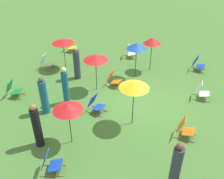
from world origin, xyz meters
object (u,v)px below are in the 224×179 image
object	(u,v)px
umbrella_2	(63,41)
deckchair_5	(201,91)
deckchair_6	(96,104)
deckchair_7	(198,64)
deckchair_10	(13,90)
deckchair_1	(114,79)
person_0	(37,126)
deckchair_3	(46,62)
deckchair_8	(70,46)
person_3	(176,168)
umbrella_5	(96,58)
person_2	(65,86)
umbrella_3	(134,84)
umbrella_0	(152,41)
umbrella_4	(68,107)
umbrella_1	(137,46)
person_4	(77,64)
deckchair_4	(50,163)
person_1	(44,96)
deckchair_2	(185,129)
deckchair_9	(129,52)

from	to	relation	value
umbrella_2	deckchair_5	bearing A→B (deg)	-95.90
deckchair_6	deckchair_7	xyz separation A→B (m)	(5.10, -3.95, 0.00)
deckchair_10	umbrella_2	bearing A→B (deg)	-26.76
deckchair_1	person_0	distance (m)	4.88
deckchair_3	deckchair_8	xyz separation A→B (m)	(2.38, -0.26, 0.00)
deckchair_7	person_3	distance (m)	7.90
umbrella_5	person_2	world-z (taller)	umbrella_5
umbrella_3	umbrella_5	distance (m)	2.93
deckchair_1	umbrella_0	xyz separation A→B (m)	(2.13, -1.41, 1.34)
umbrella_0	umbrella_4	distance (m)	6.54
umbrella_3	umbrella_1	bearing A→B (deg)	12.04
deckchair_5	person_4	distance (m)	6.15
umbrella_1	person_4	distance (m)	3.13
deckchair_3	deckchair_4	bearing A→B (deg)	-148.89
deckchair_5	deckchair_6	world-z (taller)	same
umbrella_3	person_3	size ratio (longest dim) A/B	1.07
person_3	person_1	bearing A→B (deg)	-9.91
umbrella_0	umbrella_1	distance (m)	1.17
person_0	person_2	size ratio (longest dim) A/B	1.02
deckchair_2	person_0	xyz separation A→B (m)	(-2.09, 4.95, 0.51)
deckchair_5	umbrella_5	world-z (taller)	umbrella_5
deckchair_6	deckchair_8	distance (m)	6.33
deckchair_7	deckchair_10	distance (m)	9.53
deckchair_2	deckchair_8	xyz separation A→B (m)	(5.50, 7.44, 0.00)
umbrella_2	person_1	size ratio (longest dim) A/B	0.96
deckchair_7	deckchair_8	size ratio (longest dim) A/B	1.00
person_3	person_4	distance (m)	7.49
deckchair_10	umbrella_2	distance (m)	3.63
deckchair_6	deckchair_7	size ratio (longest dim) A/B	1.01
deckchair_1	person_2	bearing A→B (deg)	150.89
deckchair_9	person_0	size ratio (longest dim) A/B	0.47
deckchair_6	umbrella_3	world-z (taller)	umbrella_3
deckchair_5	person_2	xyz separation A→B (m)	(-2.23, 5.68, 0.51)
umbrella_4	person_3	size ratio (longest dim) A/B	0.94
umbrella_5	person_3	xyz separation A→B (m)	(-4.40, -4.17, -0.80)
deckchair_5	person_3	distance (m)	5.25
person_2	deckchair_2	bearing A→B (deg)	29.10
person_2	deckchair_6	bearing A→B (deg)	28.11
umbrella_3	deckchair_7	bearing A→B (deg)	-23.08
deckchair_5	deckchair_6	bearing A→B (deg)	119.67
umbrella_5	deckchair_1	bearing A→B (deg)	-48.56
person_1	deckchair_4	bearing A→B (deg)	-106.93
deckchair_2	deckchair_5	size ratio (longest dim) A/B	1.00
person_0	umbrella_1	bearing A→B (deg)	15.57
deckchair_2	deckchair_5	xyz separation A→B (m)	(2.79, -0.51, 0.00)
person_4	deckchair_4	bearing A→B (deg)	-143.40
deckchair_5	person_1	xyz separation A→B (m)	(-3.12, 6.23, 0.45)
deckchair_3	person_1	distance (m)	4.00
person_2	person_3	xyz separation A→B (m)	(-2.96, -5.04, 0.01)
deckchair_7	umbrella_2	distance (m)	7.33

